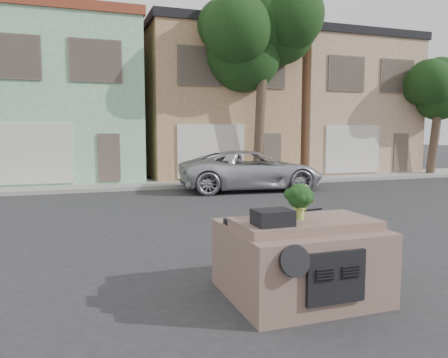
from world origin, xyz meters
TOP-DOWN VIEW (x-y plane):
  - ground_plane at (0.00, 0.00)m, footprint 120.00×120.00m
  - sidewalk at (0.00, 10.50)m, footprint 40.00×3.00m
  - townhouse_mint at (-3.50, 14.50)m, footprint 7.20×8.20m
  - townhouse_tan at (4.00, 14.50)m, footprint 7.20×8.20m
  - townhouse_beige at (11.50, 14.50)m, footprint 7.20×8.20m
  - silver_pickup at (3.73, 7.68)m, footprint 5.94×3.18m
  - tree_near at (5.00, 9.80)m, footprint 4.40×4.00m
  - tree_far at (15.00, 9.80)m, footprint 3.20×3.00m
  - car_dashboard at (0.00, -3.00)m, footprint 2.00×1.80m
  - instrument_hump at (-0.58, -3.35)m, footprint 0.48×0.38m
  - wiper_arm at (0.28, -2.62)m, footprint 0.69×0.15m
  - broccoli at (-0.08, -3.14)m, footprint 0.58×0.58m

SIDE VIEW (x-z plane):
  - ground_plane at x=0.00m, z-range 0.00..0.00m
  - silver_pickup at x=3.73m, z-range -0.79..0.79m
  - sidewalk at x=0.00m, z-range 0.00..0.15m
  - car_dashboard at x=0.00m, z-range 0.00..1.12m
  - wiper_arm at x=0.28m, z-range 1.12..1.14m
  - instrument_hump at x=-0.58m, z-range 1.12..1.32m
  - broccoli at x=-0.08m, z-range 1.12..1.63m
  - tree_far at x=15.00m, z-range 0.00..6.00m
  - townhouse_mint at x=-3.50m, z-range 0.00..7.55m
  - townhouse_tan at x=4.00m, z-range 0.00..7.55m
  - townhouse_beige at x=11.50m, z-range 0.00..7.55m
  - tree_near at x=5.00m, z-range 0.00..8.50m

